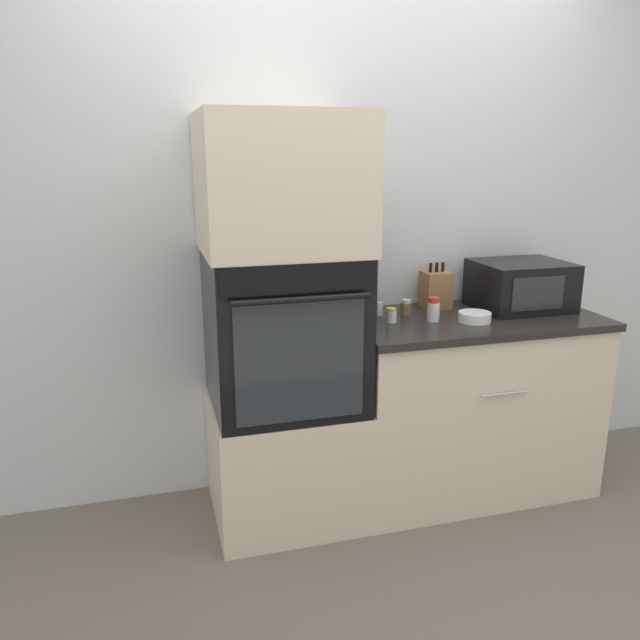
{
  "coord_description": "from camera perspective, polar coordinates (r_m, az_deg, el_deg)",
  "views": [
    {
      "loc": [
        -0.87,
        -2.2,
        1.61
      ],
      "look_at": [
        -0.19,
        0.21,
        0.93
      ],
      "focal_mm": 35.0,
      "sensor_mm": 36.0,
      "label": 1
    }
  ],
  "objects": [
    {
      "name": "ground_plane",
      "position": [
        2.86,
        4.99,
        -19.05
      ],
      "size": [
        12.0,
        12.0,
        0.0
      ],
      "primitive_type": "plane",
      "color": "#6B6056"
    },
    {
      "name": "oven_cabinet_base",
      "position": [
        2.89,
        -3.19,
        -12.39
      ],
      "size": [
        0.65,
        0.6,
        0.54
      ],
      "color": "beige",
      "rests_on": "ground_plane"
    },
    {
      "name": "condiment_jar_near",
      "position": [
        2.93,
        7.85,
        1.14
      ],
      "size": [
        0.05,
        0.05,
        0.07
      ],
      "color": "brown",
      "rests_on": "counter_unit"
    },
    {
      "name": "condiment_jar_mid",
      "position": [
        2.84,
        10.33,
        0.95
      ],
      "size": [
        0.06,
        0.06,
        0.11
      ],
      "color": "silver",
      "rests_on": "counter_unit"
    },
    {
      "name": "condiment_jar_back",
      "position": [
        2.92,
        5.33,
        1.03
      ],
      "size": [
        0.04,
        0.04,
        0.06
      ],
      "color": "silver",
      "rests_on": "counter_unit"
    },
    {
      "name": "knife_block",
      "position": [
        3.08,
        10.52,
        2.76
      ],
      "size": [
        0.13,
        0.12,
        0.22
      ],
      "color": "olive",
      "rests_on": "counter_unit"
    },
    {
      "name": "oven_cabinet_upper",
      "position": [
        2.56,
        -3.6,
        12.37
      ],
      "size": [
        0.65,
        0.6,
        0.55
      ],
      "color": "beige",
      "rests_on": "wall_oven"
    },
    {
      "name": "bowl",
      "position": [
        2.88,
        13.96,
        0.28
      ],
      "size": [
        0.15,
        0.15,
        0.04
      ],
      "color": "white",
      "rests_on": "counter_unit"
    },
    {
      "name": "microwave",
      "position": [
        3.16,
        17.87,
        3.04
      ],
      "size": [
        0.43,
        0.36,
        0.23
      ],
      "color": "black",
      "rests_on": "counter_unit"
    },
    {
      "name": "wall_oven",
      "position": [
        2.66,
        -3.37,
        -0.82
      ],
      "size": [
        0.62,
        0.64,
        0.67
      ],
      "color": "black",
      "rests_on": "oven_cabinet_base"
    },
    {
      "name": "condiment_jar_far",
      "position": [
        2.8,
        6.52,
        0.43
      ],
      "size": [
        0.05,
        0.05,
        0.06
      ],
      "color": "silver",
      "rests_on": "counter_unit"
    },
    {
      "name": "wall_back",
      "position": [
        2.98,
        1.25,
        8.31
      ],
      "size": [
        8.0,
        0.05,
        2.5
      ],
      "color": "silver",
      "rests_on": "ground_plane"
    },
    {
      "name": "counter_unit",
      "position": [
        3.12,
        13.27,
        -7.32
      ],
      "size": [
        1.18,
        0.63,
        0.87
      ],
      "color": "beige",
      "rests_on": "ground_plane"
    }
  ]
}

